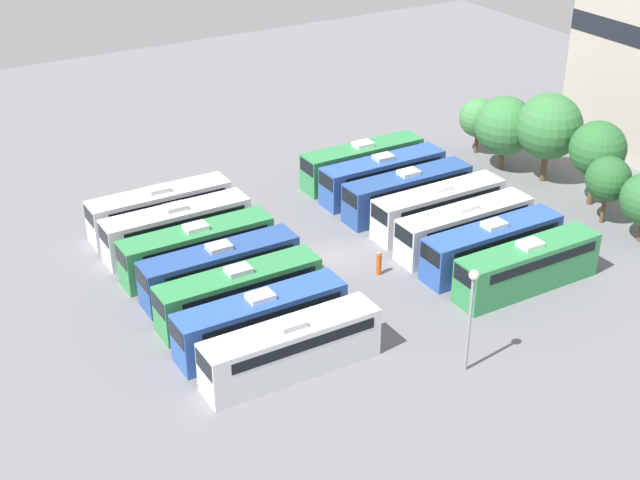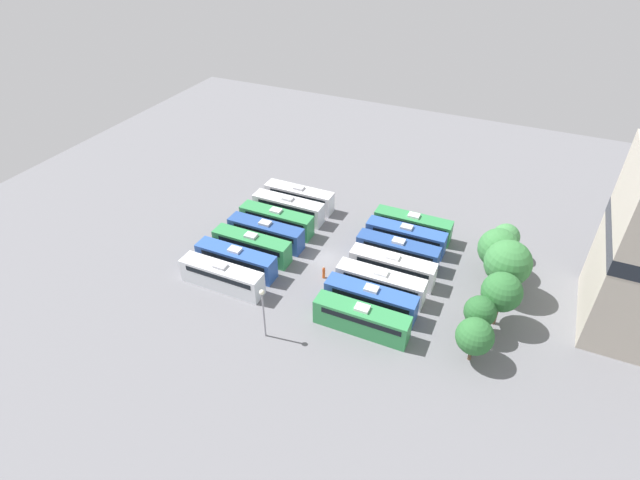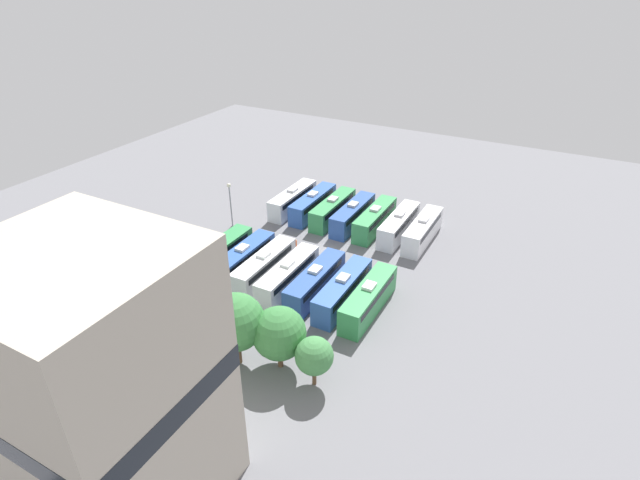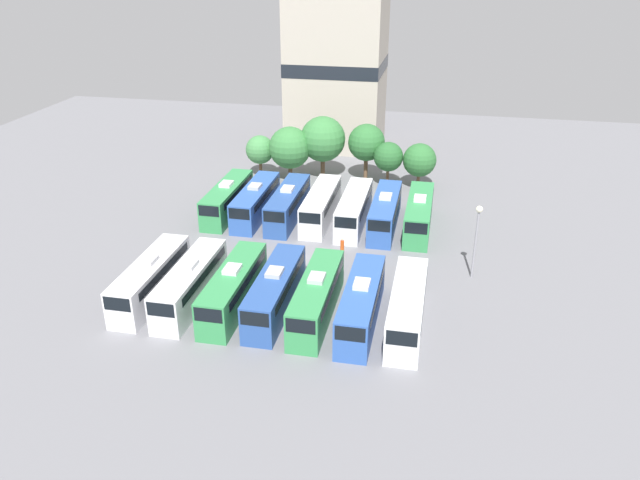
{
  "view_description": "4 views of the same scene",
  "coord_description": "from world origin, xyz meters",
  "px_view_note": "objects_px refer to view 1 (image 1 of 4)",
  "views": [
    {
      "loc": [
        48.35,
        -29.64,
        31.84
      ],
      "look_at": [
        0.72,
        -1.55,
        2.2
      ],
      "focal_mm": 50.0,
      "sensor_mm": 36.0,
      "label": 1
    },
    {
      "loc": [
        48.9,
        21.62,
        41.72
      ],
      "look_at": [
        -0.49,
        -0.9,
        2.56
      ],
      "focal_mm": 28.0,
      "sensor_mm": 36.0,
      "label": 2
    },
    {
      "loc": [
        -26.81,
        51.47,
        34.45
      ],
      "look_at": [
        0.83,
        -0.18,
        1.56
      ],
      "focal_mm": 28.0,
      "sensor_mm": 36.0,
      "label": 3
    },
    {
      "loc": [
        12.23,
        -50.49,
        26.76
      ],
      "look_at": [
        1.66,
        0.92,
        1.73
      ],
      "focal_mm": 35.0,
      "sensor_mm": 36.0,
      "label": 4
    }
  ],
  "objects_px": {
    "tree_4": "(608,179)",
    "bus_13": "(528,265)",
    "bus_8": "(383,175)",
    "worker_person": "(379,264)",
    "bus_10": "(439,207)",
    "light_pole": "(471,302)",
    "bus_12": "(492,245)",
    "tree_0": "(479,118)",
    "bus_4": "(240,292)",
    "bus_6": "(292,347)",
    "bus_3": "(221,268)",
    "bus_9": "(408,191)",
    "bus_1": "(177,227)",
    "bus_11": "(465,226)",
    "tree_3": "(598,149)",
    "bus_0": "(161,209)",
    "bus_7": "(363,162)",
    "tree_1": "(504,126)",
    "tree_2": "(549,127)",
    "bus_5": "(262,319)",
    "bus_2": "(198,248)"
  },
  "relations": [
    {
      "from": "bus_7",
      "to": "bus_0",
      "type": "bearing_deg",
      "value": -90.86
    },
    {
      "from": "bus_2",
      "to": "bus_1",
      "type": "bearing_deg",
      "value": -179.98
    },
    {
      "from": "tree_0",
      "to": "bus_5",
      "type": "bearing_deg",
      "value": -60.91
    },
    {
      "from": "tree_0",
      "to": "tree_2",
      "type": "relative_size",
      "value": 0.67
    },
    {
      "from": "bus_12",
      "to": "bus_8",
      "type": "bearing_deg",
      "value": 179.55
    },
    {
      "from": "bus_9",
      "to": "bus_6",
      "type": "bearing_deg",
      "value": -52.57
    },
    {
      "from": "bus_9",
      "to": "light_pole",
      "type": "bearing_deg",
      "value": -26.16
    },
    {
      "from": "bus_5",
      "to": "bus_11",
      "type": "xyz_separation_m",
      "value": [
        -3.43,
        18.57,
        0.0
      ]
    },
    {
      "from": "bus_3",
      "to": "bus_12",
      "type": "bearing_deg",
      "value": 69.25
    },
    {
      "from": "bus_8",
      "to": "worker_person",
      "type": "relative_size",
      "value": 6.12
    },
    {
      "from": "bus_4",
      "to": "bus_6",
      "type": "bearing_deg",
      "value": -0.71
    },
    {
      "from": "bus_0",
      "to": "bus_12",
      "type": "relative_size",
      "value": 1.0
    },
    {
      "from": "bus_12",
      "to": "tree_0",
      "type": "relative_size",
      "value": 2.13
    },
    {
      "from": "bus_10",
      "to": "tree_2",
      "type": "height_order",
      "value": "tree_2"
    },
    {
      "from": "bus_10",
      "to": "light_pole",
      "type": "relative_size",
      "value": 1.62
    },
    {
      "from": "bus_7",
      "to": "bus_11",
      "type": "bearing_deg",
      "value": -0.39
    },
    {
      "from": "bus_10",
      "to": "worker_person",
      "type": "height_order",
      "value": "bus_10"
    },
    {
      "from": "bus_1",
      "to": "bus_12",
      "type": "distance_m",
      "value": 22.9
    },
    {
      "from": "bus_10",
      "to": "bus_1",
      "type": "bearing_deg",
      "value": -110.82
    },
    {
      "from": "bus_7",
      "to": "bus_9",
      "type": "relative_size",
      "value": 1.0
    },
    {
      "from": "tree_1",
      "to": "tree_3",
      "type": "bearing_deg",
      "value": 9.44
    },
    {
      "from": "bus_2",
      "to": "tree_4",
      "type": "relative_size",
      "value": 2.01
    },
    {
      "from": "tree_1",
      "to": "bus_3",
      "type": "bearing_deg",
      "value": -78.13
    },
    {
      "from": "tree_4",
      "to": "bus_13",
      "type": "bearing_deg",
      "value": -69.42
    },
    {
      "from": "bus_0",
      "to": "bus_5",
      "type": "distance_m",
      "value": 17.63
    },
    {
      "from": "bus_4",
      "to": "tree_2",
      "type": "height_order",
      "value": "tree_2"
    },
    {
      "from": "bus_1",
      "to": "worker_person",
      "type": "bearing_deg",
      "value": 44.78
    },
    {
      "from": "bus_12",
      "to": "tree_3",
      "type": "height_order",
      "value": "tree_3"
    },
    {
      "from": "bus_10",
      "to": "tree_3",
      "type": "distance_m",
      "value": 13.95
    },
    {
      "from": "bus_4",
      "to": "bus_1",
      "type": "bearing_deg",
      "value": 179.73
    },
    {
      "from": "tree_3",
      "to": "bus_2",
      "type": "bearing_deg",
      "value": -101.26
    },
    {
      "from": "bus_2",
      "to": "bus_10",
      "type": "bearing_deg",
      "value": 79.65
    },
    {
      "from": "bus_6",
      "to": "bus_7",
      "type": "relative_size",
      "value": 1.0
    },
    {
      "from": "bus_0",
      "to": "tree_0",
      "type": "distance_m",
      "value": 30.85
    },
    {
      "from": "tree_2",
      "to": "bus_5",
      "type": "bearing_deg",
      "value": -73.53
    },
    {
      "from": "bus_6",
      "to": "bus_7",
      "type": "height_order",
      "value": "same"
    },
    {
      "from": "bus_11",
      "to": "bus_10",
      "type": "bearing_deg",
      "value": 174.35
    },
    {
      "from": "bus_10",
      "to": "bus_13",
      "type": "bearing_deg",
      "value": -1.62
    },
    {
      "from": "bus_3",
      "to": "bus_5",
      "type": "distance_m",
      "value": 7.01
    },
    {
      "from": "bus_9",
      "to": "bus_3",
      "type": "bearing_deg",
      "value": -78.88
    },
    {
      "from": "tree_3",
      "to": "tree_4",
      "type": "height_order",
      "value": "tree_3"
    },
    {
      "from": "bus_6",
      "to": "bus_11",
      "type": "relative_size",
      "value": 1.0
    },
    {
      "from": "bus_11",
      "to": "tree_3",
      "type": "xyz_separation_m",
      "value": [
        -0.65,
        13.65,
        3.04
      ]
    },
    {
      "from": "bus_9",
      "to": "tree_1",
      "type": "bearing_deg",
      "value": 102.99
    },
    {
      "from": "bus_3",
      "to": "tree_0",
      "type": "bearing_deg",
      "value": 108.64
    },
    {
      "from": "bus_9",
      "to": "bus_7",
      "type": "bearing_deg",
      "value": 178.93
    },
    {
      "from": "bus_3",
      "to": "bus_12",
      "type": "xyz_separation_m",
      "value": [
        6.81,
        17.98,
        0.0
      ]
    },
    {
      "from": "tree_2",
      "to": "bus_6",
      "type": "bearing_deg",
      "value": -67.83
    },
    {
      "from": "bus_12",
      "to": "bus_13",
      "type": "relative_size",
      "value": 1.0
    },
    {
      "from": "bus_3",
      "to": "bus_4",
      "type": "relative_size",
      "value": 1.0
    }
  ]
}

